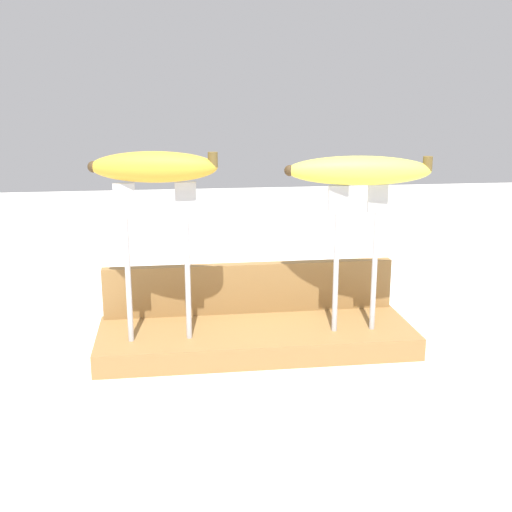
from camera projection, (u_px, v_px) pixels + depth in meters
The scene contains 7 objects.
ground_plane at pixel (256, 348), 0.88m from camera, with size 3.00×3.00×0.00m, color silver.
wooden_board at pixel (256, 338), 0.88m from camera, with size 0.42×0.15×0.03m, color olive.
board_backstop at pixel (250, 288), 0.93m from camera, with size 0.41×0.02×0.07m, color olive.
fork_stand_left at pixel (157, 249), 0.80m from camera, with size 0.10×0.01×0.20m.
fork_stand_right at pixel (356, 246), 0.84m from camera, with size 0.08×0.01×0.19m.
banana_raised_left at pixel (154, 167), 0.78m from camera, with size 0.16×0.06×0.04m.
banana_raised_right at pixel (359, 171), 0.81m from camera, with size 0.19×0.07×0.04m.
Camera 1 is at (-0.11, -0.81, 0.34)m, focal length 45.28 mm.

